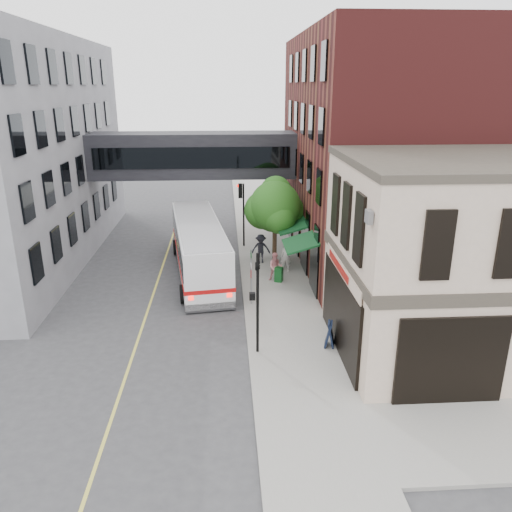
{
  "coord_description": "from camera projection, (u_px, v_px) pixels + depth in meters",
  "views": [
    {
      "loc": [
        -0.85,
        -17.05,
        11.08
      ],
      "look_at": [
        0.51,
        4.79,
        3.56
      ],
      "focal_mm": 35.0,
      "sensor_mm": 36.0,
      "label": 1
    }
  ],
  "objects": [
    {
      "name": "lane_marking",
      "position": [
        156.0,
        287.0,
        28.89
      ],
      "size": [
        0.12,
        40.0,
        0.01
      ],
      "primitive_type": "cube",
      "color": "#D8CC4C",
      "rests_on": "ground"
    },
    {
      "name": "corner_building",
      "position": [
        462.0,
        259.0,
        20.79
      ],
      "size": [
        10.19,
        8.12,
        8.45
      ],
      "color": "#BFA792",
      "rests_on": "ground"
    },
    {
      "name": "traffic_signal_far",
      "position": [
        242.0,
        202.0,
        34.72
      ],
      "size": [
        0.53,
        0.28,
        4.5
      ],
      "color": "black",
      "rests_on": "sidewalk_main"
    },
    {
      "name": "pedestrian_c",
      "position": [
        261.0,
        249.0,
        32.08
      ],
      "size": [
        1.23,
        0.71,
        1.9
      ],
      "primitive_type": "imported",
      "rotation": [
        0.0,
        0.0,
        0.0
      ],
      "color": "black",
      "rests_on": "sidewalk_main"
    },
    {
      "name": "newspaper_box",
      "position": [
        279.0,
        274.0,
        29.15
      ],
      "size": [
        0.55,
        0.53,
        0.87
      ],
      "primitive_type": "cube",
      "rotation": [
        0.0,
        0.0,
        -0.4
      ],
      "color": "#124E1D",
      "rests_on": "sidewalk_main"
    },
    {
      "name": "street_tree",
      "position": [
        275.0,
        206.0,
        31.08
      ],
      "size": [
        3.8,
        3.2,
        5.6
      ],
      "color": "#382619",
      "rests_on": "sidewalk_main"
    },
    {
      "name": "pedestrian_a",
      "position": [
        286.0,
        257.0,
        30.67
      ],
      "size": [
        0.75,
        0.57,
        1.85
      ],
      "primitive_type": "imported",
      "rotation": [
        0.0,
        0.0,
        -0.2
      ],
      "color": "silver",
      "rests_on": "sidewalk_main"
    },
    {
      "name": "brick_building",
      "position": [
        392.0,
        152.0,
        32.21
      ],
      "size": [
        13.76,
        18.0,
        14.0
      ],
      "color": "#541B1A",
      "rests_on": "ground"
    },
    {
      "name": "ground",
      "position": [
        251.0,
        380.0,
        19.74
      ],
      "size": [
        120.0,
        120.0,
        0.0
      ],
      "primitive_type": "plane",
      "color": "#38383A",
      "rests_on": "ground"
    },
    {
      "name": "street_sign_pole",
      "position": [
        251.0,
        272.0,
        25.74
      ],
      "size": [
        0.08,
        0.75,
        3.0
      ],
      "color": "gray",
      "rests_on": "sidewalk_main"
    },
    {
      "name": "sidewalk_main",
      "position": [
        270.0,
        260.0,
        33.05
      ],
      "size": [
        4.0,
        60.0,
        0.15
      ],
      "primitive_type": "cube",
      "color": "gray",
      "rests_on": "ground"
    },
    {
      "name": "bus",
      "position": [
        199.0,
        245.0,
        30.46
      ],
      "size": [
        4.25,
        12.15,
        3.2
      ],
      "color": "white",
      "rests_on": "ground"
    },
    {
      "name": "skyway_bridge",
      "position": [
        194.0,
        155.0,
        34.44
      ],
      "size": [
        14.0,
        3.18,
        3.0
      ],
      "color": "black",
      "rests_on": "ground"
    },
    {
      "name": "traffic_signal_near",
      "position": [
        257.0,
        291.0,
        20.68
      ],
      "size": [
        0.44,
        0.22,
        4.6
      ],
      "color": "black",
      "rests_on": "sidewalk_main"
    },
    {
      "name": "pedestrian_b",
      "position": [
        276.0,
        267.0,
        29.18
      ],
      "size": [
        0.89,
        0.73,
        1.7
      ],
      "primitive_type": "imported",
      "rotation": [
        0.0,
        0.0,
        -0.1
      ],
      "color": "pink",
      "rests_on": "sidewalk_main"
    },
    {
      "name": "sandwich_board",
      "position": [
        330.0,
        334.0,
        21.89
      ],
      "size": [
        0.56,
        0.72,
        1.14
      ],
      "primitive_type": "cube",
      "rotation": [
        0.0,
        0.0,
        -0.25
      ],
      "color": "black",
      "rests_on": "sidewalk_main"
    }
  ]
}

